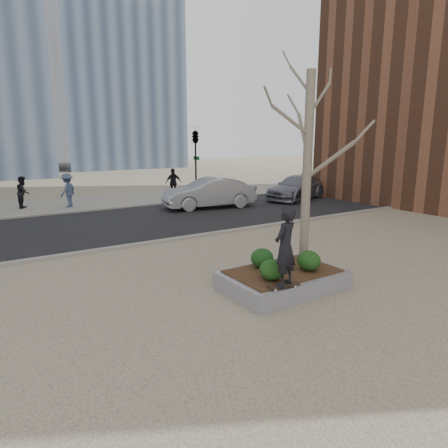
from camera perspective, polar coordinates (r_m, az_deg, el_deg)
ground at (r=9.96m, az=3.86°, el=-10.29°), size 120.00×120.00×0.00m
street at (r=18.62m, az=-14.75°, el=-0.00°), size 60.00×8.00×0.02m
far_sidewalk at (r=25.28m, az=-19.73°, el=2.81°), size 60.00×6.00×0.02m
planter at (r=10.47m, az=8.32°, el=-7.94°), size 3.00×2.00×0.45m
planter_mulch at (r=10.39m, az=8.36°, el=-6.67°), size 2.70×1.70×0.04m
sycamore_tree at (r=10.74m, az=11.97°, el=11.85°), size 2.80×2.80×6.60m
shrub_left at (r=9.61m, az=6.82°, el=-6.50°), size 0.59×0.59×0.50m
shrub_middle at (r=10.46m, az=5.48°, el=-4.88°), size 0.60×0.60×0.51m
shrub_right at (r=10.44m, az=12.03°, el=-5.14°), size 0.60×0.60×0.51m
skateboard at (r=9.31m, az=8.54°, el=-8.82°), size 0.80×0.33×0.08m
skateboarder at (r=9.02m, az=8.73°, el=-3.21°), size 0.77×0.64×1.81m
car_silver at (r=22.11m, az=-2.09°, el=4.48°), size 5.28×2.56×1.67m
car_third at (r=25.70m, az=10.31°, el=5.14°), size 5.44×3.63×1.46m
pedestrian_a at (r=24.62m, az=-26.75°, el=4.08°), size 0.90×1.02×1.75m
pedestrian_b at (r=23.91m, az=-21.44°, el=4.51°), size 1.34×1.37×1.89m
pedestrian_c at (r=26.53m, az=-7.24°, el=5.89°), size 1.12×0.52×1.86m
traffic_light_far at (r=25.10m, az=-4.06°, el=8.57°), size 0.60×2.48×4.50m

